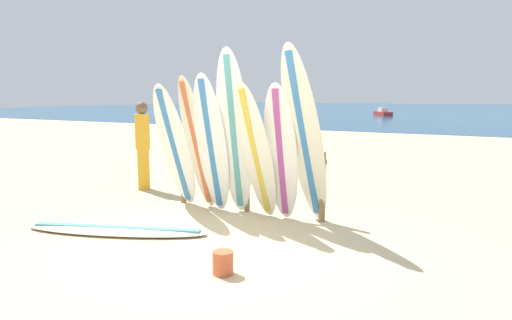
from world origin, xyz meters
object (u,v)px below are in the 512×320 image
(surfboard_leaning_left, at_px, (197,144))
(beachgoer_standing, at_px, (143,142))
(surfboard_leaning_center_left, at_px, (212,144))
(surfboard_leaning_far_left, at_px, (175,147))
(surfboard_leaning_center, at_px, (234,134))
(surfboard_lying_on_sand, at_px, (116,229))
(surfboard_rack, at_px, (247,171))
(sand_bucket, at_px, (223,263))
(surfboard_leaning_far_right, at_px, (305,137))
(small_boat_offshore, at_px, (383,113))
(surfboard_leaning_right, at_px, (281,154))
(surfboard_leaning_center_right, at_px, (256,153))

(surfboard_leaning_left, distance_m, beachgoer_standing, 2.04)
(surfboard_leaning_left, distance_m, surfboard_leaning_center_left, 0.32)
(surfboard_leaning_far_left, height_order, surfboard_leaning_left, surfboard_leaning_left)
(surfboard_leaning_center, xyz_separation_m, surfboard_lying_on_sand, (-0.98, -1.47, -1.22))
(surfboard_rack, relative_size, beachgoer_standing, 1.53)
(surfboard_leaning_center_left, relative_size, sand_bucket, 8.95)
(surfboard_leaning_far_left, bearing_deg, surfboard_leaning_far_right, 1.74)
(surfboard_leaning_center, relative_size, surfboard_leaning_far_right, 1.00)
(surfboard_leaning_far_left, bearing_deg, surfboard_rack, 19.39)
(beachgoer_standing, xyz_separation_m, sand_bucket, (3.63, -2.86, -0.82))
(surfboard_leaning_far_left, distance_m, surfboard_leaning_far_right, 2.21)
(surfboard_leaning_far_left, relative_size, small_boat_offshore, 0.70)
(surfboard_leaning_center_left, bearing_deg, surfboard_leaning_center, 6.14)
(surfboard_leaning_far_left, distance_m, surfboard_leaning_center_left, 0.69)
(surfboard_rack, bearing_deg, small_boat_offshore, 99.50)
(surfboard_leaning_center_left, distance_m, beachgoer_standing, 2.36)
(surfboard_lying_on_sand, bearing_deg, surfboard_leaning_left, 79.44)
(surfboard_leaning_right, distance_m, surfboard_leaning_far_right, 0.44)
(surfboard_leaning_left, xyz_separation_m, small_boat_offshore, (-5.20, 35.75, -0.81))
(small_boat_offshore, relative_size, sand_bucket, 11.90)
(small_boat_offshore, distance_m, sand_bucket, 38.43)
(surfboard_leaning_center, height_order, surfboard_lying_on_sand, surfboard_leaning_center)
(surfboard_leaning_left, xyz_separation_m, surfboard_leaning_far_right, (1.82, -0.02, 0.19))
(surfboard_leaning_left, xyz_separation_m, sand_bucket, (1.77, -2.04, -0.95))
(beachgoer_standing, bearing_deg, surfboard_leaning_center_left, -22.00)
(surfboard_leaning_right, xyz_separation_m, surfboard_leaning_far_right, (0.36, -0.01, 0.25))
(surfboard_leaning_center_left, relative_size, surfboard_leaning_center_right, 1.07)
(surfboard_rack, bearing_deg, surfboard_leaning_center_right, -46.88)
(surfboard_leaning_center_left, height_order, surfboard_leaning_right, surfboard_leaning_center_left)
(surfboard_rack, xyz_separation_m, sand_bucket, (1.03, -2.34, -0.53))
(surfboard_leaning_center, distance_m, sand_bucket, 2.55)
(surfboard_leaning_center, xyz_separation_m, beachgoer_standing, (-2.56, 0.84, -0.32))
(beachgoer_standing, bearing_deg, surfboard_leaning_center_right, -17.33)
(surfboard_leaning_left, bearing_deg, surfboard_leaning_far_right, -0.66)
(small_boat_offshore, bearing_deg, surfboard_leaning_far_left, -82.31)
(surfboard_leaning_center_right, distance_m, surfboard_lying_on_sand, 2.19)
(surfboard_leaning_right, bearing_deg, surfboard_leaning_left, 179.63)
(surfboard_leaning_center_right, bearing_deg, surfboard_leaning_center_left, 176.46)
(surfboard_rack, bearing_deg, surfboard_leaning_center, -96.33)
(small_boat_offshore, bearing_deg, surfboard_leaning_center_right, -80.00)
(small_boat_offshore, bearing_deg, sand_bucket, -79.55)
(surfboard_leaning_far_left, height_order, small_boat_offshore, surfboard_leaning_far_left)
(surfboard_leaning_center_right, relative_size, surfboard_lying_on_sand, 0.78)
(beachgoer_standing, height_order, small_boat_offshore, beachgoer_standing)
(surfboard_leaning_center, distance_m, surfboard_leaning_right, 0.81)
(surfboard_leaning_center_left, height_order, surfboard_leaning_center, surfboard_leaning_center)
(surfboard_leaning_right, xyz_separation_m, beachgoer_standing, (-3.33, 0.83, -0.07))
(surfboard_leaning_left, bearing_deg, beachgoer_standing, 156.29)
(surfboard_leaning_center_right, bearing_deg, surfboard_lying_on_sand, -135.25)
(surfboard_leaning_center_right, distance_m, small_boat_offshore, 36.42)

